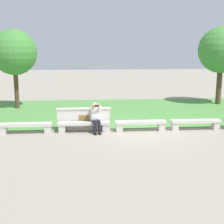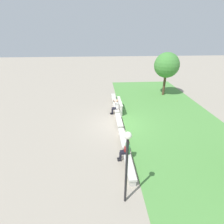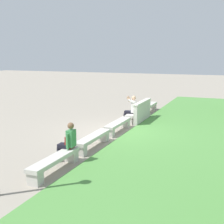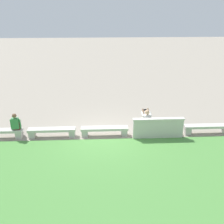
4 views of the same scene
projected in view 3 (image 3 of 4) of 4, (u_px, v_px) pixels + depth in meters
name	position (u px, v px, depth m)	size (l,w,h in m)	color
ground_plane	(118.00, 132.00, 13.38)	(80.00, 80.00, 0.00)	gray
bench_main	(149.00, 107.00, 17.88)	(2.25, 0.40, 0.45)	beige
bench_near	(136.00, 115.00, 15.60)	(2.25, 0.40, 0.45)	beige
bench_mid	(118.00, 125.00, 13.32)	(2.25, 0.40, 0.45)	beige
bench_far	(93.00, 139.00, 11.04)	(2.25, 0.40, 0.45)	beige
bench_end	(55.00, 162.00, 8.76)	(2.25, 0.40, 0.45)	beige
backrest_wall_with_plaque	(142.00, 111.00, 15.44)	(2.40, 0.24, 1.01)	beige
person_photographer	(131.00, 108.00, 15.08)	(0.51, 0.76, 1.32)	black
person_distant	(68.00, 141.00, 9.51)	(0.48, 0.68, 1.26)	black
backpack	(70.00, 142.00, 9.54)	(0.28, 0.24, 0.43)	maroon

